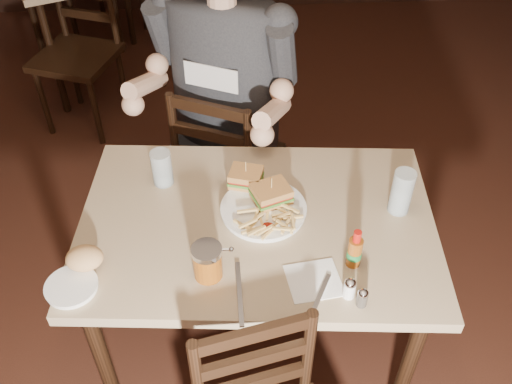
{
  "coord_description": "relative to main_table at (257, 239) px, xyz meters",
  "views": [
    {
      "loc": [
        0.15,
        -0.97,
        2.08
      ],
      "look_at": [
        0.23,
        0.34,
        0.85
      ],
      "focal_mm": 40.0,
      "sensor_mm": 36.0,
      "label": 1
    }
  ],
  "objects": [
    {
      "name": "room_shell",
      "position": [
        -0.23,
        -0.29,
        0.72
      ],
      "size": [
        7.0,
        7.0,
        7.0
      ],
      "color": "black",
      "rests_on": "ground"
    },
    {
      "name": "main_table",
      "position": [
        0.0,
        0.0,
        0.0
      ],
      "size": [
        1.19,
        0.85,
        0.77
      ],
      "rotation": [
        0.0,
        0.0,
        -0.08
      ],
      "color": "tan",
      "rests_on": "ground"
    },
    {
      "name": "chair_far",
      "position": [
        -0.08,
        0.7,
        -0.25
      ],
      "size": [
        0.54,
        0.56,
        0.87
      ],
      "primitive_type": null,
      "rotation": [
        0.0,
        0.0,
        2.72
      ],
      "color": "black",
      "rests_on": "ground"
    },
    {
      "name": "bg_chair_near",
      "position": [
        -0.92,
        1.66,
        -0.23
      ],
      "size": [
        0.55,
        0.57,
        0.9
      ],
      "primitive_type": null,
      "rotation": [
        0.0,
        0.0,
        -0.35
      ],
      "color": "black",
      "rests_on": "ground"
    },
    {
      "name": "diner",
      "position": [
        -0.1,
        0.65,
        0.29
      ],
      "size": [
        0.75,
        0.68,
        1.05
      ],
      "primitive_type": null,
      "rotation": [
        0.0,
        0.0,
        -0.42
      ],
      "color": "#2E3033",
      "rests_on": "chair_far"
    },
    {
      "name": "dinner_plate",
      "position": [
        0.02,
        0.04,
        0.1
      ],
      "size": [
        0.29,
        0.29,
        0.02
      ],
      "primitive_type": "cylinder",
      "rotation": [
        0.0,
        0.0,
        -0.08
      ],
      "color": "white",
      "rests_on": "main_table"
    },
    {
      "name": "sandwich_left",
      "position": [
        -0.03,
        0.16,
        0.15
      ],
      "size": [
        0.12,
        0.11,
        0.09
      ],
      "primitive_type": null,
      "rotation": [
        0.0,
        0.0,
        -0.28
      ],
      "color": "#B88345",
      "rests_on": "dinner_plate"
    },
    {
      "name": "sandwich_right",
      "position": [
        0.05,
        0.07,
        0.15
      ],
      "size": [
        0.14,
        0.13,
        0.1
      ],
      "primitive_type": null,
      "rotation": [
        0.0,
        0.0,
        0.36
      ],
      "color": "#B88345",
      "rests_on": "dinner_plate"
    },
    {
      "name": "fries_pile",
      "position": [
        0.03,
        -0.03,
        0.12
      ],
      "size": [
        0.25,
        0.18,
        0.04
      ],
      "primitive_type": null,
      "rotation": [
        0.0,
        0.0,
        -0.08
      ],
      "color": "#EEC36C",
      "rests_on": "dinner_plate"
    },
    {
      "name": "ketchup_dollop",
      "position": [
        0.03,
        -0.05,
        0.11
      ],
      "size": [
        0.05,
        0.05,
        0.01
      ],
      "primitive_type": "ellipsoid",
      "rotation": [
        0.0,
        0.0,
        -0.08
      ],
      "color": "maroon",
      "rests_on": "dinner_plate"
    },
    {
      "name": "glass_left",
      "position": [
        -0.31,
        0.2,
        0.15
      ],
      "size": [
        0.07,
        0.07,
        0.13
      ],
      "primitive_type": "cylinder",
      "rotation": [
        0.0,
        0.0,
        -0.08
      ],
      "color": "silver",
      "rests_on": "main_table"
    },
    {
      "name": "glass_right",
      "position": [
        0.46,
        0.02,
        0.17
      ],
      "size": [
        0.07,
        0.07,
        0.16
      ],
      "primitive_type": "cylinder",
      "rotation": [
        0.0,
        0.0,
        -0.08
      ],
      "color": "silver",
      "rests_on": "main_table"
    },
    {
      "name": "hot_sauce",
      "position": [
        0.27,
        -0.19,
        0.16
      ],
      "size": [
        0.05,
        0.05,
        0.14
      ],
      "primitive_type": null,
      "rotation": [
        0.0,
        0.0,
        -0.08
      ],
      "color": "brown",
      "rests_on": "main_table"
    },
    {
      "name": "salt_shaker",
      "position": [
        0.24,
        -0.31,
        0.12
      ],
      "size": [
        0.04,
        0.04,
        0.06
      ],
      "primitive_type": null,
      "rotation": [
        0.0,
        0.0,
        -0.08
      ],
      "color": "white",
      "rests_on": "main_table"
    },
    {
      "name": "pepper_shaker",
      "position": [
        0.27,
        -0.34,
        0.12
      ],
      "size": [
        0.03,
        0.03,
        0.06
      ],
      "primitive_type": null,
      "rotation": [
        0.0,
        0.0,
        -0.08
      ],
      "color": "#38332D",
      "rests_on": "main_table"
    },
    {
      "name": "syrup_dispenser",
      "position": [
        -0.15,
        -0.21,
        0.14
      ],
      "size": [
        0.1,
        0.1,
        0.11
      ],
      "primitive_type": null,
      "rotation": [
        0.0,
        0.0,
        -0.08
      ],
      "color": "brown",
      "rests_on": "main_table"
    },
    {
      "name": "napkin",
      "position": [
        0.15,
        -0.25,
        0.09
      ],
      "size": [
        0.17,
        0.16,
        0.0
      ],
      "primitive_type": "cube",
      "rotation": [
        0.0,
        0.0,
        0.14
      ],
      "color": "white",
      "rests_on": "main_table"
    },
    {
      "name": "knife",
      "position": [
        -0.07,
        -0.28,
        0.09
      ],
      "size": [
        0.02,
        0.22,
        0.01
      ],
      "primitive_type": "cube",
      "rotation": [
        0.0,
        0.0,
        0.02
      ],
      "color": "silver",
      "rests_on": "napkin"
    },
    {
      "name": "fork",
      "position": [
        0.16,
        -0.31,
        0.09
      ],
      "size": [
        0.09,
        0.16,
        0.01
      ],
      "primitive_type": "cube",
      "rotation": [
        0.0,
        0.0,
        -0.47
      ],
      "color": "silver",
      "rests_on": "napkin"
    },
    {
      "name": "side_plate",
      "position": [
        -0.54,
        -0.24,
        0.09
      ],
      "size": [
        0.16,
        0.16,
        0.01
      ],
      "primitive_type": "cylinder",
      "rotation": [
        0.0,
        0.0,
        -0.08
      ],
      "color": "white",
      "rests_on": "main_table"
    },
    {
      "name": "bread_roll",
      "position": [
        -0.51,
        -0.16,
        0.13
      ],
      "size": [
        0.12,
        0.1,
        0.07
      ],
      "primitive_type": "ellipsoid",
      "rotation": [
        0.0,
        0.0,
        -0.08
      ],
      "color": "tan",
      "rests_on": "side_plate"
    }
  ]
}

